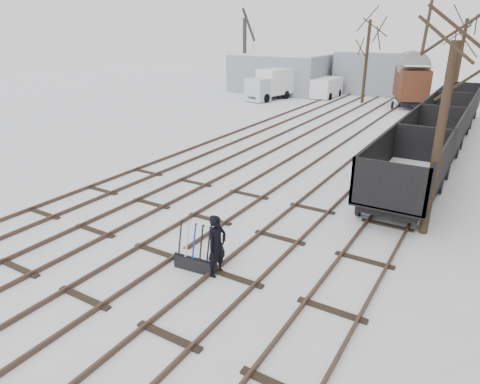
# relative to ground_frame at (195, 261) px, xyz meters

# --- Properties ---
(ground) EXTENTS (120.00, 120.00, 0.00)m
(ground) POSITION_rel_ground_frame_xyz_m (-1.67, 0.15, -0.28)
(ground) COLOR white
(ground) RESTS_ON ground
(tracks) EXTENTS (13.90, 52.00, 0.16)m
(tracks) POSITION_rel_ground_frame_xyz_m (-1.67, 13.83, -0.21)
(tracks) COLOR black
(tracks) RESTS_ON ground
(shed_left) EXTENTS (10.00, 8.00, 4.10)m
(shed_left) POSITION_rel_ground_frame_xyz_m (-14.67, 36.15, 1.76)
(shed_left) COLOR gray
(shed_left) RESTS_ON ground
(shed_right) EXTENTS (7.00, 6.00, 4.50)m
(shed_right) POSITION_rel_ground_frame_xyz_m (-5.67, 40.15, 1.96)
(shed_right) COLOR gray
(shed_right) RESTS_ON ground
(ground_frame) EXTENTS (1.33, 0.54, 1.49)m
(ground_frame) POSITION_rel_ground_frame_xyz_m (0.00, 0.00, 0.00)
(ground_frame) COLOR black
(ground_frame) RESTS_ON ground
(worker) EXTENTS (0.58, 0.77, 1.92)m
(worker) POSITION_rel_ground_frame_xyz_m (0.75, 0.10, 0.68)
(worker) COLOR black
(worker) RESTS_ON ground
(freight_wagon_a) EXTENTS (2.64, 6.60, 2.69)m
(freight_wagon_a) POSITION_rel_ground_frame_xyz_m (4.33, 8.64, 0.75)
(freight_wagon_a) COLOR black
(freight_wagon_a) RESTS_ON ground
(freight_wagon_b) EXTENTS (2.64, 6.60, 2.69)m
(freight_wagon_b) POSITION_rel_ground_frame_xyz_m (4.33, 15.04, 0.75)
(freight_wagon_b) COLOR black
(freight_wagon_b) RESTS_ON ground
(freight_wagon_c) EXTENTS (2.64, 6.60, 2.69)m
(freight_wagon_c) POSITION_rel_ground_frame_xyz_m (4.33, 21.44, 0.75)
(freight_wagon_c) COLOR black
(freight_wagon_c) RESTS_ON ground
(freight_wagon_d) EXTENTS (2.64, 6.60, 2.69)m
(freight_wagon_d) POSITION_rel_ground_frame_xyz_m (4.33, 27.84, 0.75)
(freight_wagon_d) COLOR black
(freight_wagon_d) RESTS_ON ground
(box_van_wagon) EXTENTS (4.16, 5.57, 3.80)m
(box_van_wagon) POSITION_rel_ground_frame_xyz_m (-0.13, 32.79, 1.93)
(box_van_wagon) COLOR black
(box_van_wagon) RESTS_ON ground
(lorry) EXTENTS (3.08, 6.78, 2.96)m
(lorry) POSITION_rel_ground_frame_xyz_m (-12.89, 30.44, 1.24)
(lorry) COLOR black
(lorry) RESTS_ON ground
(panel_van) EXTENTS (2.04, 4.48, 1.96)m
(panel_van) POSITION_rel_ground_frame_xyz_m (-8.64, 34.32, 0.74)
(panel_van) COLOR white
(panel_van) RESTS_ON ground
(crane) EXTENTS (2.14, 5.26, 8.82)m
(crane) POSITION_rel_ground_frame_xyz_m (-18.67, 34.68, 2.04)
(crane) COLOR #2D2C31
(crane) RESTS_ON ground
(tree_near) EXTENTS (0.30, 0.30, 6.59)m
(tree_near) POSITION_rel_ground_frame_xyz_m (5.57, 6.26, 3.01)
(tree_near) COLOR black
(tree_near) RESTS_ON ground
(tree_far_left) EXTENTS (0.30, 0.30, 7.53)m
(tree_far_left) POSITION_rel_ground_frame_xyz_m (-4.46, 32.94, 3.48)
(tree_far_left) COLOR black
(tree_far_left) RESTS_ON ground
(tree_far_right) EXTENTS (0.30, 0.30, 7.62)m
(tree_far_right) POSITION_rel_ground_frame_xyz_m (3.19, 36.31, 3.53)
(tree_far_right) COLOR black
(tree_far_right) RESTS_ON ground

